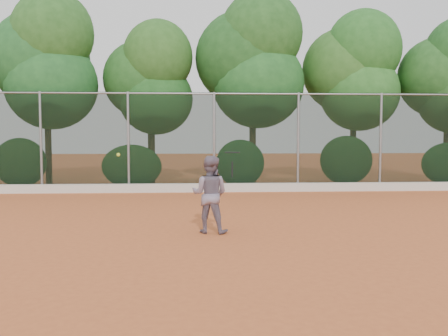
{
  "coord_description": "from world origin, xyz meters",
  "views": [
    {
      "loc": [
        -0.68,
        -10.6,
        2.06
      ],
      "look_at": [
        0.0,
        1.0,
        1.25
      ],
      "focal_mm": 40.0,
      "sensor_mm": 36.0,
      "label": 1
    }
  ],
  "objects": [
    {
      "name": "chainlink_fence",
      "position": [
        -0.0,
        7.0,
        1.86
      ],
      "size": [
        24.09,
        0.09,
        3.5
      ],
      "color": "black",
      "rests_on": "ground"
    },
    {
      "name": "ground",
      "position": [
        0.0,
        0.0,
        0.0
      ],
      "size": [
        80.0,
        80.0,
        0.0
      ],
      "primitive_type": "plane",
      "color": "#C75F2F",
      "rests_on": "ground"
    },
    {
      "name": "concrete_curb",
      "position": [
        0.0,
        6.82,
        0.15
      ],
      "size": [
        24.0,
        0.2,
        0.3
      ],
      "primitive_type": "cube",
      "color": "beige",
      "rests_on": "ground"
    },
    {
      "name": "foliage_backdrop",
      "position": [
        -0.55,
        8.98,
        4.4
      ],
      "size": [
        23.7,
        3.63,
        7.55
      ],
      "color": "#3E2918",
      "rests_on": "ground"
    },
    {
      "name": "tennis_player",
      "position": [
        -0.37,
        -0.36,
        0.8
      ],
      "size": [
        0.92,
        0.8,
        1.6
      ],
      "primitive_type": "imported",
      "rotation": [
        0.0,
        0.0,
        2.85
      ],
      "color": "slate",
      "rests_on": "ground"
    },
    {
      "name": "tennis_ball_in_flight",
      "position": [
        -2.23,
        -0.42,
        1.63
      ],
      "size": [
        0.07,
        0.07,
        0.07
      ],
      "color": "yellow",
      "rests_on": "ground"
    },
    {
      "name": "tennis_racket",
      "position": [
        0.08,
        -0.52,
        1.63
      ],
      "size": [
        0.41,
        0.41,
        0.53
      ],
      "color": "black",
      "rests_on": "ground"
    }
  ]
}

